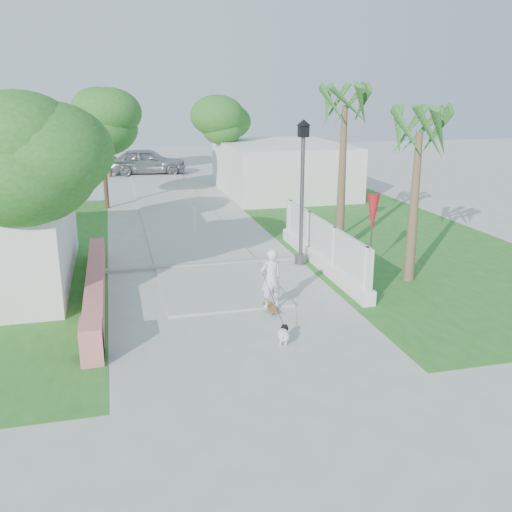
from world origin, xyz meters
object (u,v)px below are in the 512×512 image
object	(u,v)px
street_lamp	(302,187)
dog	(284,334)
bollard	(194,220)
parked_car	(147,161)
skateboarder	(271,281)
patio_umbrella	(373,215)

from	to	relation	value
street_lamp	dog	bearing A→B (deg)	-111.92
bollard	parked_car	world-z (taller)	parked_car
dog	parked_car	distance (m)	26.63
street_lamp	bollard	size ratio (longest dim) A/B	4.07
skateboarder	dog	world-z (taller)	skateboarder
patio_umbrella	parked_car	world-z (taller)	patio_umbrella
bollard	skateboarder	distance (m)	8.23
bollard	patio_umbrella	bearing A→B (deg)	-50.09
patio_umbrella	street_lamp	bearing A→B (deg)	152.24
bollard	skateboarder	xyz separation A→B (m)	(0.70, -8.19, 0.23)
skateboarder	dog	size ratio (longest dim) A/B	3.93
patio_umbrella	skateboarder	size ratio (longest dim) A/B	1.08
bollard	parked_car	xyz separation A→B (m)	(-0.65, 16.61, 0.25)
bollard	parked_car	distance (m)	16.62
street_lamp	dog	size ratio (longest dim) A/B	8.23
dog	street_lamp	bearing A→B (deg)	90.55
street_lamp	parked_car	size ratio (longest dim) A/B	0.90
patio_umbrella	parked_car	distance (m)	22.74
street_lamp	parked_car	xyz separation A→B (m)	(-3.35, 21.11, -1.59)
street_lamp	skateboarder	world-z (taller)	street_lamp
bollard	skateboarder	size ratio (longest dim) A/B	0.51
parked_car	skateboarder	bearing A→B (deg)	-170.58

